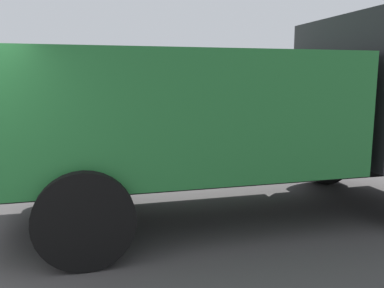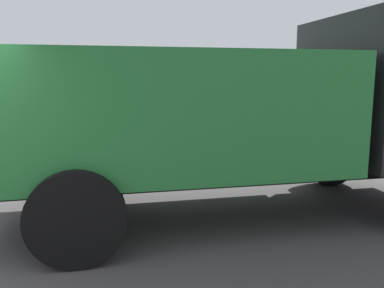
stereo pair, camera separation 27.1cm
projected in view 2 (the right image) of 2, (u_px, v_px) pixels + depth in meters
The scene contains 5 objects.
sidewalk_curb at pixel (32, 156), 10.28m from camera, with size 36.00×5.00×0.15m, color #ADA89E.
fire_hydrant at pixel (46, 144), 8.82m from camera, with size 0.21×0.47×0.90m.
loose_tire at pixel (54, 138), 8.66m from camera, with size 1.21×1.21×0.29m, color black.
stop_sign at pixel (193, 101), 9.00m from camera, with size 0.76×0.08×2.03m.
dump_truck_green at pixel (252, 109), 5.93m from camera, with size 7.06×2.94×3.00m.
Camera 2 is at (2.13, -4.19, 2.07)m, focal length 37.29 mm.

